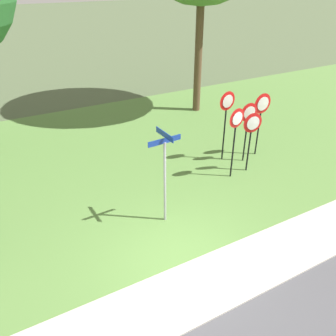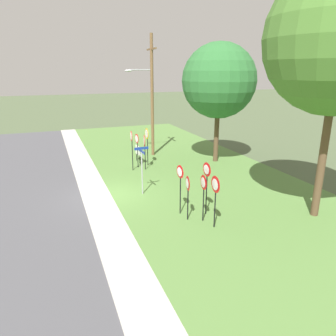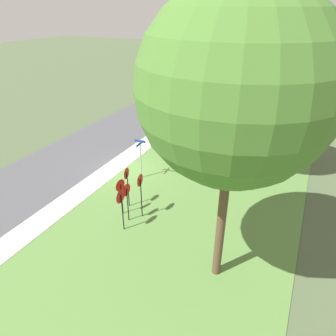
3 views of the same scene
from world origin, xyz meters
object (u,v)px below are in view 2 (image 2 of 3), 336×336
at_px(stop_sign_near_right, 132,142).
at_px(yield_sign_near_right, 187,188).
at_px(stop_sign_far_center, 137,144).
at_px(street_name_post, 142,166).
at_px(notice_board, 138,151).
at_px(yield_sign_center, 215,190).
at_px(stop_sign_near_left, 147,138).
at_px(utility_pole, 150,93).
at_px(stop_sign_far_left, 144,144).
at_px(yield_sign_far_left, 180,178).
at_px(yield_sign_near_left, 206,176).
at_px(oak_tree_left, 219,81).
at_px(yield_sign_far_right, 203,187).

height_order(stop_sign_near_right, yield_sign_near_right, stop_sign_near_right).
height_order(stop_sign_far_center, street_name_post, street_name_post).
xyz_separation_m(stop_sign_far_center, notice_board, (-1.37, 0.42, -0.93)).
distance_m(stop_sign_near_right, street_name_post, 4.62).
distance_m(stop_sign_far_center, yield_sign_center, 10.16).
xyz_separation_m(stop_sign_near_left, utility_pole, (-2.72, 1.19, 3.04)).
xyz_separation_m(stop_sign_far_left, yield_sign_near_right, (8.30, -0.44, -0.21)).
relative_size(stop_sign_near_right, stop_sign_far_center, 1.14).
relative_size(yield_sign_far_left, yield_sign_center, 1.02).
relative_size(stop_sign_near_left, yield_sign_near_left, 1.05).
distance_m(stop_sign_near_left, notice_board, 1.71).
bearing_deg(oak_tree_left, notice_board, -108.72).
distance_m(stop_sign_near_left, street_name_post, 5.70).
xyz_separation_m(stop_sign_near_right, stop_sign_far_left, (0.16, 0.87, -0.21)).
bearing_deg(stop_sign_far_left, oak_tree_left, 101.44).
bearing_deg(yield_sign_far_left, yield_sign_near_right, -2.68).
relative_size(yield_sign_far_left, yield_sign_far_right, 1.10).
bearing_deg(stop_sign_near_left, oak_tree_left, 81.79).
relative_size(yield_sign_near_left, oak_tree_left, 0.30).
height_order(stop_sign_far_left, yield_sign_center, stop_sign_far_left).
bearing_deg(street_name_post, yield_sign_near_left, 27.67).
relative_size(stop_sign_far_center, yield_sign_near_left, 0.93).
xyz_separation_m(stop_sign_near_right, yield_sign_near_right, (8.45, 0.43, -0.42)).
bearing_deg(stop_sign_far_center, yield_sign_center, -1.57).
bearing_deg(yield_sign_near_right, street_name_post, -156.14).
xyz_separation_m(stop_sign_near_right, stop_sign_far_center, (-0.56, 0.54, -0.27)).
height_order(stop_sign_far_center, yield_sign_far_right, stop_sign_far_center).
bearing_deg(yield_sign_near_right, notice_board, -174.03).
relative_size(yield_sign_near_left, street_name_post, 0.96).
height_order(yield_sign_near_right, utility_pole, utility_pole).
xyz_separation_m(yield_sign_far_right, utility_pole, (-12.31, 1.48, 3.40)).
height_order(yield_sign_far_left, yield_sign_center, yield_sign_far_left).
xyz_separation_m(street_name_post, utility_pole, (-8.05, 3.15, 3.42)).
bearing_deg(notice_board, stop_sign_near_right, -29.51).
height_order(stop_sign_near_left, stop_sign_far_left, stop_sign_near_left).
bearing_deg(stop_sign_near_left, yield_sign_near_left, 1.37).
distance_m(yield_sign_far_right, notice_board, 10.78).
relative_size(stop_sign_near_right, notice_board, 2.24).
bearing_deg(stop_sign_far_left, yield_sign_far_left, 6.15).
bearing_deg(notice_board, yield_sign_near_right, -5.89).
bearing_deg(stop_sign_near_left, utility_pole, 156.43).
xyz_separation_m(stop_sign_near_right, notice_board, (-1.92, 0.96, -1.20)).
xyz_separation_m(stop_sign_far_center, yield_sign_far_right, (9.38, 0.52, -0.08)).
xyz_separation_m(stop_sign_near_right, street_name_post, (4.56, -0.61, -0.38)).
bearing_deg(stop_sign_near_right, yield_sign_near_left, 15.43).
distance_m(yield_sign_far_right, yield_sign_center, 0.79).
distance_m(yield_sign_near_left, yield_sign_far_right, 0.83).
bearing_deg(yield_sign_near_right, yield_sign_center, 44.54).
distance_m(stop_sign_far_left, yield_sign_far_left, 7.56).
bearing_deg(notice_board, yield_sign_far_right, -2.45).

